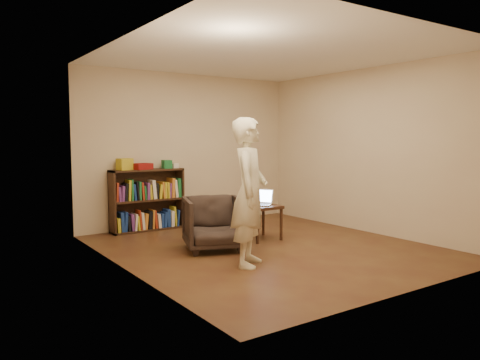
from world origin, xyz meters
TOP-DOWN VIEW (x-y plane):
  - floor at (0.00, 0.00)m, footprint 4.50×4.50m
  - ceiling at (0.00, 0.00)m, footprint 4.50×4.50m
  - wall_back at (0.00, 2.25)m, footprint 4.00×0.00m
  - wall_left at (-2.00, 0.00)m, footprint 0.00×4.50m
  - wall_right at (2.00, 0.00)m, footprint 0.00×4.50m
  - bookshelf at (-0.86, 2.09)m, footprint 1.20×0.30m
  - box_yellow at (-1.22, 2.10)m, footprint 0.25×0.21m
  - red_cloth at (-0.96, 2.06)m, footprint 0.34×0.28m
  - box_green at (-0.52, 2.07)m, footprint 0.14×0.14m
  - box_white at (-0.36, 2.08)m, footprint 0.11×0.11m
  - stool at (0.18, 1.72)m, footprint 0.36×0.36m
  - armchair at (-0.66, 0.32)m, footprint 0.99×1.00m
  - side_table at (0.24, 0.49)m, footprint 0.50×0.50m
  - laptop at (0.28, 0.53)m, footprint 0.43×0.43m
  - person at (-0.72, -0.57)m, footprint 0.74×0.74m

SIDE VIEW (x-z plane):
  - floor at x=0.00m, z-range 0.00..0.00m
  - armchair at x=-0.66m, z-range 0.00..0.72m
  - stool at x=0.18m, z-range 0.16..0.68m
  - side_table at x=0.24m, z-range 0.17..0.68m
  - bookshelf at x=-0.86m, z-range -0.06..0.94m
  - laptop at x=0.28m, z-range 0.45..0.68m
  - person at x=-0.72m, z-range 0.00..1.74m
  - box_white at x=-0.36m, z-range 1.00..1.08m
  - red_cloth at x=-0.96m, z-range 1.00..1.10m
  - box_green at x=-0.52m, z-range 1.00..1.14m
  - box_yellow at x=-1.22m, z-range 1.00..1.18m
  - wall_back at x=0.00m, z-range -0.70..3.30m
  - wall_left at x=-2.00m, z-range -0.95..3.55m
  - wall_right at x=2.00m, z-range -0.95..3.55m
  - ceiling at x=0.00m, z-range 2.60..2.60m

